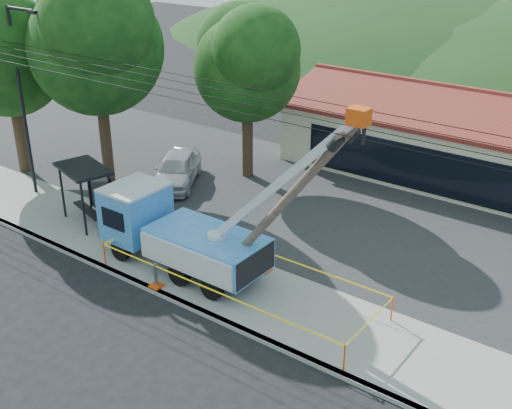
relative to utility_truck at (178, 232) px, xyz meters
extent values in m
plane|color=black|center=(3.39, -3.91, -1.64)|extent=(120.00, 120.00, 0.00)
cube|color=gray|center=(3.39, -1.81, -1.56)|extent=(60.00, 0.25, 0.15)
cube|color=gray|center=(3.39, 0.09, -1.56)|extent=(60.00, 4.00, 0.15)
cube|color=#28282B|center=(3.39, 8.09, -1.59)|extent=(60.00, 12.00, 0.10)
cube|color=#BEB997|center=(7.39, 16.09, 0.06)|extent=(22.00, 8.00, 3.40)
cube|color=black|center=(7.39, 12.07, -0.21)|extent=(18.04, 0.08, 2.21)
cube|color=maroon|center=(7.39, 14.09, 2.26)|extent=(22.50, 4.53, 1.52)
cylinder|color=black|center=(-10.61, 1.09, 2.86)|extent=(0.16, 0.16, 9.00)
cylinder|color=black|center=(-9.71, 1.09, 7.26)|extent=(1.80, 0.14, 0.14)
cube|color=black|center=(-8.81, 1.09, 7.21)|extent=(0.50, 0.22, 0.15)
cylinder|color=#332316|center=(-8.61, 4.09, 0.89)|extent=(0.56, 0.56, 5.06)
sphere|color=#0E3610|center=(-8.61, 4.09, 5.26)|extent=(6.30, 6.30, 6.30)
sphere|color=#0E3610|center=(-9.87, 4.93, 6.41)|extent=(5.04, 5.04, 5.04)
sphere|color=#0E3610|center=(-7.35, 3.25, 6.64)|extent=(5.04, 5.04, 5.04)
cylinder|color=#332316|center=(-13.61, 2.59, 0.56)|extent=(0.56, 0.56, 4.40)
sphere|color=#0E3610|center=(-13.61, 2.59, 4.36)|extent=(5.70, 5.70, 5.70)
sphere|color=#0E3610|center=(-14.75, 3.35, 5.36)|extent=(4.56, 4.56, 4.56)
sphere|color=#0E3610|center=(-12.47, 1.83, 5.56)|extent=(4.56, 4.56, 4.56)
cylinder|color=#332316|center=(-3.61, 9.09, 0.45)|extent=(0.56, 0.56, 4.18)
sphere|color=#0E3610|center=(-3.61, 9.09, 4.06)|extent=(5.25, 5.25, 5.25)
sphere|color=#0E3610|center=(-4.66, 9.79, 5.01)|extent=(4.20, 4.20, 4.20)
sphere|color=#0E3610|center=(-2.56, 8.39, 5.20)|extent=(4.20, 4.20, 4.20)
ellipsoid|color=#193312|center=(-11.61, 51.09, -1.64)|extent=(78.40, 56.00, 28.00)
cylinder|color=black|center=(3.39, -0.81, 5.53)|extent=(60.00, 0.02, 0.02)
cylinder|color=black|center=(3.39, -0.31, 5.65)|extent=(60.00, 0.02, 0.02)
cylinder|color=black|center=(3.39, 0.19, 5.77)|extent=(60.00, 0.02, 0.02)
cylinder|color=black|center=(3.39, 0.59, 5.89)|extent=(60.00, 0.02, 0.02)
cylinder|color=black|center=(-2.19, -1.02, -1.05)|extent=(0.88, 0.29, 0.88)
cylinder|color=black|center=(-2.19, 1.03, -1.05)|extent=(0.88, 0.29, 0.88)
cylinder|color=black|center=(0.93, -1.02, -1.05)|extent=(0.88, 0.29, 0.88)
cylinder|color=black|center=(0.93, 1.03, -1.05)|extent=(0.88, 0.29, 0.88)
cylinder|color=black|center=(2.49, -1.02, -1.05)|extent=(0.88, 0.29, 0.88)
cylinder|color=black|center=(2.49, 1.03, -1.05)|extent=(0.88, 0.29, 0.88)
cube|color=black|center=(0.35, 0.00, -0.81)|extent=(6.44, 0.98, 0.24)
cube|color=#3D7EDA|center=(-2.29, 0.00, 0.17)|extent=(1.95, 2.34, 2.05)
cube|color=silver|center=(-2.29, 0.00, 1.24)|extent=(1.95, 2.34, 0.12)
cube|color=black|center=(-3.21, 0.00, 0.32)|extent=(0.08, 1.76, 0.88)
cube|color=gray|center=(-3.31, 0.00, -0.61)|extent=(0.15, 2.24, 0.49)
cube|color=#3D7EDA|center=(1.42, 0.00, -0.22)|extent=(4.49, 2.34, 1.17)
cylinder|color=silver|center=(1.91, 0.00, 0.22)|extent=(0.68, 0.68, 0.59)
cube|color=silver|center=(4.64, 0.00, 3.20)|extent=(5.65, 0.27, 5.66)
cube|color=gray|center=(4.93, 0.00, 3.44)|extent=(3.40, 0.18, 3.41)
cube|color=#F14B0D|center=(7.37, -0.19, 5.93)|extent=(0.59, 0.49, 0.49)
cube|color=#F14B0D|center=(0.35, -1.66, -1.45)|extent=(0.44, 0.44, 0.08)
cube|color=#F14B0D|center=(2.88, 1.66, -1.45)|extent=(0.44, 0.44, 0.08)
cylinder|color=#4F4033|center=(4.51, 0.24, 2.22)|extent=(5.96, 0.31, 7.61)
cube|color=#4F4033|center=(6.90, 0.24, 5.33)|extent=(0.16, 1.72, 0.16)
cylinder|color=black|center=(6.71, 0.72, 5.04)|extent=(0.56, 0.34, 0.59)
cylinder|color=black|center=(6.71, -0.24, 5.04)|extent=(0.56, 0.34, 0.59)
cylinder|color=black|center=(-7.14, 0.14, -0.24)|extent=(0.13, 0.13, 2.49)
cylinder|color=black|center=(-4.95, -0.49, -0.24)|extent=(0.13, 0.13, 2.49)
cylinder|color=black|center=(-6.80, 1.33, -0.24)|extent=(0.13, 0.13, 2.49)
cylinder|color=black|center=(-4.61, 0.71, -0.24)|extent=(0.13, 0.13, 2.49)
cube|color=black|center=(-5.87, 0.42, 1.06)|extent=(3.04, 2.33, 0.12)
cube|color=black|center=(-5.69, 1.07, -0.24)|extent=(2.40, 0.73, 2.07)
cube|color=black|center=(-5.87, 0.42, -0.91)|extent=(2.30, 1.02, 0.08)
cylinder|color=#F14B0D|center=(-2.40, -1.68, -1.01)|extent=(0.06, 0.06, 0.95)
cylinder|color=#F14B0D|center=(8.21, -1.68, -1.01)|extent=(0.06, 0.06, 0.95)
cylinder|color=#F14B0D|center=(8.21, 1.56, -1.01)|extent=(0.06, 0.06, 0.95)
cylinder|color=#F14B0D|center=(-2.40, 1.56, -1.01)|extent=(0.06, 0.06, 0.95)
cube|color=yellow|center=(2.90, -1.68, -0.58)|extent=(10.61, 0.01, 0.06)
cube|color=yellow|center=(8.21, -0.06, -0.58)|extent=(0.01, 3.23, 0.06)
cube|color=yellow|center=(2.90, 1.56, -0.58)|extent=(10.61, 0.01, 0.06)
cube|color=yellow|center=(-2.40, -0.06, -0.58)|extent=(0.01, 3.23, 0.06)
imported|color=#B5B8BD|center=(-5.75, 6.02, -1.64)|extent=(4.03, 5.03, 1.61)
camera|label=1|loc=(15.29, -15.64, 11.18)|focal=45.00mm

